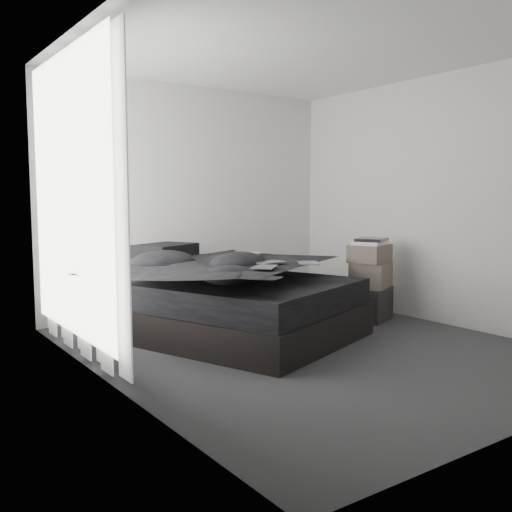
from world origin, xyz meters
TOP-DOWN VIEW (x-y plane):
  - floor at (0.00, 0.00)m, footprint 3.60×4.20m
  - ceiling at (0.00, 0.00)m, footprint 3.60×4.20m
  - wall_back at (0.00, 2.10)m, footprint 3.60×0.01m
  - wall_left at (-1.80, 0.00)m, footprint 0.01×4.20m
  - wall_right at (1.80, 0.00)m, footprint 0.01×4.20m
  - window_left at (-1.78, 0.90)m, footprint 0.02×2.00m
  - curtain_left at (-1.73, 0.90)m, footprint 0.06×2.12m
  - bed at (-0.32, 0.80)m, footprint 2.38×2.71m
  - mattress at (-0.32, 0.80)m, footprint 2.30×2.62m
  - duvet at (-0.30, 0.75)m, footprint 2.23×2.38m
  - pillow_lower at (-0.68, 1.60)m, footprint 0.80×0.67m
  - pillow_upper at (-0.60, 1.61)m, footprint 0.76×0.67m
  - laptop at (0.05, 1.00)m, footprint 0.37×0.25m
  - comic_a at (-0.37, 0.14)m, footprint 0.34×0.33m
  - comic_b at (-0.12, 0.41)m, footprint 0.31×0.22m
  - comic_c at (0.13, 0.15)m, footprint 0.32×0.34m
  - side_stand at (-1.03, 1.43)m, footprint 0.43×0.43m
  - papers at (-1.03, 1.42)m, footprint 0.27×0.22m
  - floor_books at (-0.97, 0.79)m, footprint 0.23×0.27m
  - box_lower at (1.30, 0.51)m, footprint 0.59×0.54m
  - box_mid at (1.31, 0.51)m, footprint 0.57×0.52m
  - box_upper at (1.29, 0.51)m, footprint 0.52×0.47m
  - art_book_white at (1.30, 0.51)m, footprint 0.45×0.41m
  - art_book_snake at (1.31, 0.51)m, footprint 0.45×0.42m

SIDE VIEW (x-z plane):
  - floor at x=0.00m, z-range -0.01..0.01m
  - floor_books at x=-0.97m, z-range 0.00..0.16m
  - bed at x=-0.32m, z-range 0.00..0.31m
  - box_lower at x=1.30m, z-range 0.00..0.36m
  - side_stand at x=-1.03m, z-range 0.00..0.60m
  - mattress at x=-0.32m, z-range 0.31..0.55m
  - box_mid at x=1.31m, z-range 0.36..0.63m
  - papers at x=-1.03m, z-range 0.60..0.61m
  - pillow_lower at x=-0.68m, z-range 0.55..0.70m
  - duvet at x=-0.30m, z-range 0.55..0.81m
  - box_upper at x=1.29m, z-range 0.63..0.82m
  - pillow_upper at x=-0.60m, z-range 0.70..0.84m
  - comic_a at x=-0.37m, z-range 0.81..0.82m
  - comic_b at x=-0.12m, z-range 0.82..0.83m
  - laptop at x=0.05m, z-range 0.81..0.84m
  - comic_c at x=0.13m, z-range 0.82..0.83m
  - art_book_white at x=1.30m, z-range 0.82..0.86m
  - art_book_snake at x=1.31m, z-range 0.86..0.89m
  - curtain_left at x=-1.73m, z-range 0.04..2.52m
  - wall_back at x=0.00m, z-range 0.00..2.60m
  - wall_left at x=-1.80m, z-range 0.00..2.60m
  - wall_right at x=1.80m, z-range 0.00..2.60m
  - window_left at x=-1.78m, z-range 0.20..2.50m
  - ceiling at x=0.00m, z-range 2.60..2.60m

